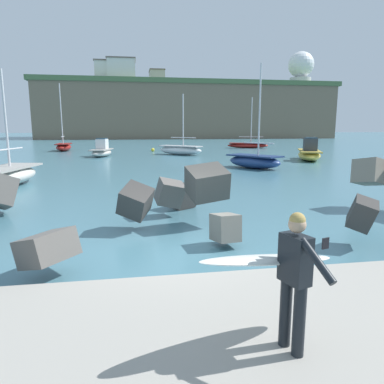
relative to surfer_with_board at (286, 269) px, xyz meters
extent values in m
plane|color=#42707F|center=(-0.85, 4.23, -1.28)|extent=(400.00, 400.00, 0.00)
cube|color=#9E998E|center=(-0.85, 0.23, -1.16)|extent=(48.00, 4.40, 0.24)
cube|color=#3D3A38|center=(-0.05, 8.98, -0.81)|extent=(1.17, 1.18, 0.93)
cube|color=#3D3A38|center=(-1.80, 6.34, -0.39)|extent=(1.18, 1.27, 1.21)
cube|color=gray|center=(6.76, 7.81, 0.10)|extent=(1.29, 1.37, 1.20)
cube|color=#605B56|center=(-3.57, 3.27, -0.65)|extent=(1.34, 1.33, 0.80)
cube|color=#3D3A38|center=(3.82, 3.97, -0.42)|extent=(0.90, 1.02, 0.96)
cube|color=#4C4944|center=(0.34, 6.42, 0.09)|extent=(1.31, 1.36, 1.20)
cube|color=#605B56|center=(-0.64, 7.84, -0.46)|extent=(1.06, 0.97, 1.09)
cube|color=slate|center=(0.43, 4.54, -0.78)|extent=(0.72, 0.88, 0.77)
cylinder|color=black|center=(0.10, -0.21, -0.59)|extent=(0.15, 0.15, 0.90)
cylinder|color=black|center=(0.03, 0.02, -0.59)|extent=(0.15, 0.15, 0.90)
cube|color=black|center=(0.06, -0.09, 0.16)|extent=(0.32, 0.43, 0.60)
sphere|color=tan|center=(0.06, -0.09, 0.59)|extent=(0.21, 0.21, 0.21)
sphere|color=tan|center=(0.06, -0.09, 0.64)|extent=(0.19, 0.19, 0.19)
cylinder|color=black|center=(0.13, -0.47, 0.28)|extent=(0.24, 0.53, 0.41)
cylinder|color=black|center=(-0.01, 0.15, 0.12)|extent=(0.09, 0.09, 0.56)
ellipsoid|color=white|center=(-0.13, 0.18, 0.06)|extent=(2.10, 0.97, 0.37)
cube|color=black|center=(0.78, 0.47, 0.13)|extent=(0.12, 0.06, 0.16)
ellipsoid|color=beige|center=(-5.09, 34.06, -0.90)|extent=(2.48, 4.56, 0.76)
cube|color=#9C9991|center=(-5.09, 34.06, -0.56)|extent=(2.29, 4.20, 0.10)
cube|color=silver|center=(-5.03, 34.37, 0.00)|extent=(1.25, 1.47, 1.03)
cube|color=#334C5B|center=(-5.03, 34.37, 0.58)|extent=(1.12, 1.32, 0.12)
ellipsoid|color=navy|center=(7.01, 21.21, -0.79)|extent=(4.05, 4.67, 0.97)
cube|color=navy|center=(7.01, 21.21, -0.35)|extent=(3.73, 4.30, 0.10)
cylinder|color=silver|center=(7.20, 20.94, 2.92)|extent=(0.12, 0.12, 6.47)
cylinder|color=silver|center=(7.20, 20.94, 0.59)|extent=(1.55, 2.19, 0.08)
ellipsoid|color=white|center=(3.29, 34.99, -0.78)|extent=(5.14, 4.87, 1.00)
cube|color=#ACACAC|center=(3.29, 34.99, -0.32)|extent=(4.73, 4.48, 0.10)
cylinder|color=silver|center=(3.59, 34.71, 2.48)|extent=(0.12, 0.12, 5.52)
cylinder|color=silver|center=(3.59, 34.71, 0.62)|extent=(2.46, 2.23, 0.08)
ellipsoid|color=#EAC64C|center=(14.26, 26.75, -0.83)|extent=(4.11, 6.26, 0.90)
cube|color=#AF9539|center=(14.26, 26.75, -0.42)|extent=(3.78, 5.76, 0.10)
cube|color=#33383D|center=(14.08, 26.34, 0.18)|extent=(1.76, 2.10, 1.10)
cube|color=#334C5B|center=(14.08, 26.34, 0.79)|extent=(1.59, 1.89, 0.12)
ellipsoid|color=maroon|center=(-10.67, 44.05, -0.81)|extent=(2.00, 4.73, 0.94)
cube|color=maroon|center=(-10.67, 44.05, -0.38)|extent=(1.84, 4.35, 0.10)
cylinder|color=silver|center=(-10.66, 43.70, 3.38)|extent=(0.12, 0.12, 7.45)
cylinder|color=silver|center=(-10.66, 43.70, 0.56)|extent=(0.22, 2.79, 0.08)
ellipsoid|color=maroon|center=(14.80, 46.40, -0.91)|extent=(6.14, 3.27, 0.74)
cube|color=maroon|center=(14.80, 46.40, -0.58)|extent=(5.65, 3.01, 0.10)
cylinder|color=silver|center=(15.23, 46.27, 2.72)|extent=(0.12, 0.12, 6.52)
cylinder|color=silver|center=(15.23, 46.27, 0.36)|extent=(3.42, 1.07, 0.08)
ellipsoid|color=beige|center=(-8.37, 15.74, -0.80)|extent=(2.93, 5.04, 0.96)
cube|color=#9C9991|center=(-8.37, 15.74, -0.35)|extent=(2.70, 4.63, 0.10)
cylinder|color=silver|center=(-8.30, 16.09, 2.16)|extent=(0.12, 0.12, 4.95)
cylinder|color=silver|center=(-8.30, 16.09, 0.59)|extent=(0.64, 2.80, 0.08)
sphere|color=yellow|center=(0.60, 40.98, -1.06)|extent=(0.44, 0.44, 0.44)
cube|color=#756651|center=(13.81, 103.41, 5.72)|extent=(79.06, 32.27, 13.99)
cube|color=#4C6B42|center=(13.81, 103.41, 13.32)|extent=(80.64, 32.91, 1.20)
cylinder|color=silver|center=(47.16, 97.43, 14.97)|extent=(6.07, 6.07, 2.11)
sphere|color=white|center=(47.16, 97.43, 19.70)|extent=(7.36, 7.36, 7.36)
cube|color=#B2ADA3|center=(6.20, 112.83, 16.51)|extent=(4.55, 7.68, 5.18)
cube|color=#66564C|center=(6.20, 112.83, 19.25)|extent=(4.78, 8.06, 0.30)
cube|color=silver|center=(-4.26, 93.78, 16.33)|extent=(6.97, 7.51, 4.82)
cube|color=#66564C|center=(-4.26, 93.78, 18.88)|extent=(7.32, 7.89, 0.30)
cube|color=silver|center=(-7.45, 94.48, 16.03)|extent=(6.82, 7.48, 4.23)
cube|color=#66564C|center=(-7.45, 94.48, 18.30)|extent=(7.16, 7.85, 0.30)
camera|label=1|loc=(-1.81, -3.85, 1.72)|focal=33.07mm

